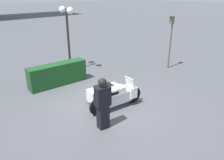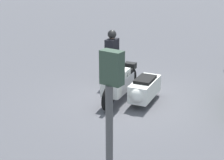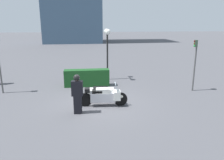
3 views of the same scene
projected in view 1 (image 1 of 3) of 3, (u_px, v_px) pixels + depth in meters
name	position (u px, v px, depth m)	size (l,w,h in m)	color
ground_plane	(108.00, 105.00, 8.95)	(160.00, 160.00, 0.00)	#4C4C51
police_motorcycle	(112.00, 94.00, 8.88)	(2.42, 1.37, 1.17)	black
officer_rider	(103.00, 102.00, 7.15)	(0.52, 0.34, 1.82)	black
hedge_bush_curbside	(58.00, 74.00, 10.72)	(2.88, 0.63, 1.08)	#19471E
twin_lamp_post	(67.00, 21.00, 11.78)	(0.37, 1.23, 3.58)	black
traffic_light_near	(171.00, 34.00, 12.51)	(0.22, 0.28, 3.04)	#4C4C4C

